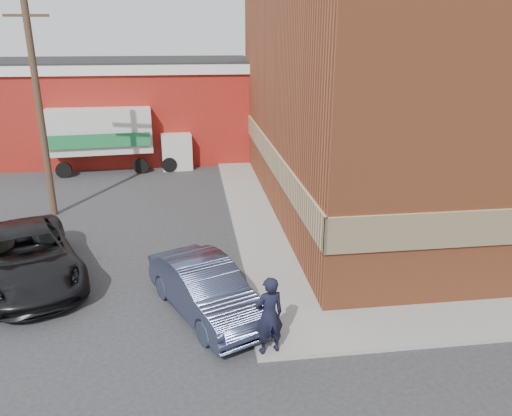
{
  "coord_description": "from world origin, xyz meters",
  "views": [
    {
      "loc": [
        -1.8,
        -11.27,
        7.18
      ],
      "look_at": [
        0.19,
        3.62,
        1.83
      ],
      "focal_mm": 35.0,
      "sensor_mm": 36.0,
      "label": 1
    }
  ],
  "objects_px": {
    "man": "(269,315)",
    "box_truck": "(114,135)",
    "brick_building": "(434,93)",
    "utility_pole": "(38,98)",
    "warehouse": "(119,107)",
    "suv_a": "(28,257)",
    "sedan": "(206,289)"
  },
  "relations": [
    {
      "from": "brick_building",
      "to": "suv_a",
      "type": "distance_m",
      "value": 16.84
    },
    {
      "from": "warehouse",
      "to": "utility_pole",
      "type": "height_order",
      "value": "utility_pole"
    },
    {
      "from": "utility_pole",
      "to": "suv_a",
      "type": "distance_m",
      "value": 7.16
    },
    {
      "from": "brick_building",
      "to": "box_truck",
      "type": "bearing_deg",
      "value": 154.65
    },
    {
      "from": "brick_building",
      "to": "box_truck",
      "type": "distance_m",
      "value": 16.07
    },
    {
      "from": "man",
      "to": "box_truck",
      "type": "height_order",
      "value": "box_truck"
    },
    {
      "from": "brick_building",
      "to": "man",
      "type": "xyz_separation_m",
      "value": [
        -8.7,
        -10.55,
        -3.6
      ]
    },
    {
      "from": "man",
      "to": "box_truck",
      "type": "bearing_deg",
      "value": -86.45
    },
    {
      "from": "warehouse",
      "to": "suv_a",
      "type": "bearing_deg",
      "value": -92.65
    },
    {
      "from": "suv_a",
      "to": "box_truck",
      "type": "height_order",
      "value": "box_truck"
    },
    {
      "from": "man",
      "to": "sedan",
      "type": "bearing_deg",
      "value": -70.77
    },
    {
      "from": "brick_building",
      "to": "warehouse",
      "type": "relative_size",
      "value": 1.12
    },
    {
      "from": "sedan",
      "to": "box_truck",
      "type": "xyz_separation_m",
      "value": [
        -4.25,
        15.28,
        1.23
      ]
    },
    {
      "from": "man",
      "to": "box_truck",
      "type": "relative_size",
      "value": 0.27
    },
    {
      "from": "brick_building",
      "to": "utility_pole",
      "type": "xyz_separation_m",
      "value": [
        -16.0,
        0.0,
        0.06
      ]
    },
    {
      "from": "warehouse",
      "to": "box_truck",
      "type": "bearing_deg",
      "value": -87.5
    },
    {
      "from": "box_truck",
      "to": "warehouse",
      "type": "bearing_deg",
      "value": 87.72
    },
    {
      "from": "utility_pole",
      "to": "suv_a",
      "type": "relative_size",
      "value": 1.55
    },
    {
      "from": "box_truck",
      "to": "sedan",
      "type": "bearing_deg",
      "value": -79.22
    },
    {
      "from": "brick_building",
      "to": "warehouse",
      "type": "height_order",
      "value": "brick_building"
    },
    {
      "from": "brick_building",
      "to": "warehouse",
      "type": "distance_m",
      "value": 18.3
    },
    {
      "from": "utility_pole",
      "to": "man",
      "type": "distance_m",
      "value": 13.34
    },
    {
      "from": "utility_pole",
      "to": "sedan",
      "type": "distance_m",
      "value": 11.12
    },
    {
      "from": "utility_pole",
      "to": "suv_a",
      "type": "bearing_deg",
      "value": -83.13
    },
    {
      "from": "warehouse",
      "to": "man",
      "type": "distance_m",
      "value": 22.38
    },
    {
      "from": "sedan",
      "to": "suv_a",
      "type": "relative_size",
      "value": 0.77
    },
    {
      "from": "man",
      "to": "suv_a",
      "type": "xyz_separation_m",
      "value": [
        -6.58,
        4.62,
        -0.27
      ]
    },
    {
      "from": "warehouse",
      "to": "utility_pole",
      "type": "distance_m",
      "value": 11.27
    },
    {
      "from": "box_truck",
      "to": "man",
      "type": "bearing_deg",
      "value": -76.82
    },
    {
      "from": "warehouse",
      "to": "suv_a",
      "type": "height_order",
      "value": "warehouse"
    },
    {
      "from": "brick_building",
      "to": "suv_a",
      "type": "relative_size",
      "value": 3.15
    },
    {
      "from": "warehouse",
      "to": "utility_pole",
      "type": "bearing_deg",
      "value": -97.77
    }
  ]
}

